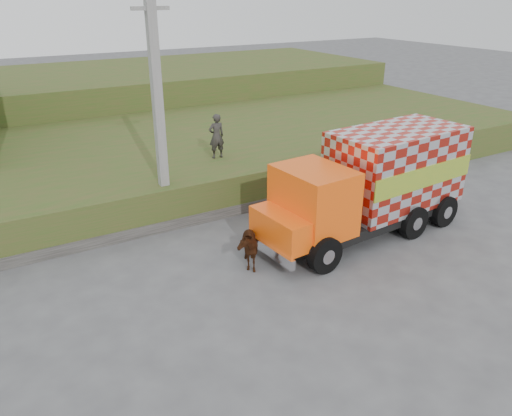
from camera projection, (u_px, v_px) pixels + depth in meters
ground at (255, 274)px, 14.73m from camera, size 120.00×120.00×0.00m
embankment at (144, 159)px, 22.36m from camera, size 40.00×12.00×1.50m
embankment_far at (81, 97)px, 31.57m from camera, size 40.00×12.00×3.00m
retaining_strip at (143, 229)px, 17.06m from camera, size 16.00×0.50×0.40m
utility_pole at (158, 111)px, 16.29m from camera, size 1.20×0.30×8.00m
cargo_truck at (373, 183)px, 16.68m from camera, size 7.93×3.22×3.46m
cow at (246, 245)px, 14.99m from camera, size 1.20×1.70×1.31m
pedestrian at (216, 136)px, 19.78m from camera, size 0.66×0.45×1.79m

